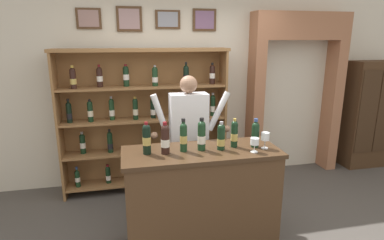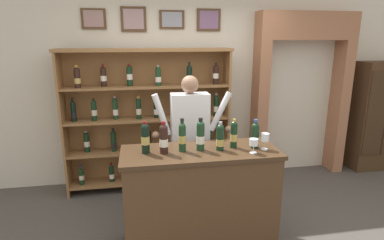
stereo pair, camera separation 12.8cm
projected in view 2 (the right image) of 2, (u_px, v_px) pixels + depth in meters
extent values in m
cube|color=beige|center=(190.00, 75.00, 4.57)|extent=(12.00, 0.16, 3.08)
cube|color=#4C331E|center=(94.00, 19.00, 4.07)|extent=(0.31, 0.02, 0.26)
cube|color=gray|center=(93.00, 19.00, 4.06)|extent=(0.25, 0.01, 0.21)
cube|color=#4C331E|center=(134.00, 19.00, 4.16)|extent=(0.33, 0.02, 0.32)
cube|color=gray|center=(134.00, 19.00, 4.14)|extent=(0.27, 0.01, 0.26)
cube|color=#4C331E|center=(172.00, 20.00, 4.24)|extent=(0.34, 0.02, 0.24)
cube|color=gray|center=(172.00, 19.00, 4.23)|extent=(0.27, 0.01, 0.19)
cube|color=#4C331E|center=(209.00, 20.00, 4.33)|extent=(0.33, 0.02, 0.30)
cube|color=#735172|center=(209.00, 20.00, 4.31)|extent=(0.26, 0.01, 0.24)
cube|color=olive|center=(64.00, 125.00, 4.06)|extent=(0.03, 0.34, 1.93)
cube|color=olive|center=(226.00, 118.00, 4.42)|extent=(0.03, 0.34, 1.93)
cube|color=olive|center=(148.00, 119.00, 4.39)|extent=(2.19, 0.02, 1.93)
cube|color=olive|center=(150.00, 179.00, 4.45)|extent=(2.13, 0.32, 0.02)
cylinder|color=#19381E|center=(82.00, 178.00, 4.23)|extent=(0.07, 0.07, 0.19)
sphere|color=#19381E|center=(81.00, 171.00, 4.21)|extent=(0.06, 0.06, 0.06)
cylinder|color=#19381E|center=(81.00, 168.00, 4.20)|extent=(0.03, 0.03, 0.08)
cylinder|color=navy|center=(80.00, 166.00, 4.19)|extent=(0.03, 0.03, 0.03)
cylinder|color=silver|center=(82.00, 177.00, 4.23)|extent=(0.07, 0.07, 0.06)
cylinder|color=black|center=(112.00, 174.00, 4.33)|extent=(0.07, 0.07, 0.20)
sphere|color=black|center=(111.00, 167.00, 4.30)|extent=(0.06, 0.06, 0.06)
cylinder|color=black|center=(111.00, 166.00, 4.30)|extent=(0.03, 0.03, 0.06)
cylinder|color=maroon|center=(111.00, 164.00, 4.29)|extent=(0.04, 0.04, 0.03)
cylinder|color=silver|center=(112.00, 176.00, 4.33)|extent=(0.07, 0.07, 0.06)
cylinder|color=black|center=(137.00, 173.00, 4.39)|extent=(0.07, 0.07, 0.19)
sphere|color=black|center=(136.00, 166.00, 4.36)|extent=(0.06, 0.06, 0.06)
cylinder|color=black|center=(136.00, 164.00, 4.36)|extent=(0.03, 0.03, 0.07)
cylinder|color=navy|center=(136.00, 163.00, 4.35)|extent=(0.03, 0.03, 0.03)
cylinder|color=black|center=(137.00, 173.00, 4.39)|extent=(0.07, 0.07, 0.06)
cylinder|color=black|center=(162.00, 171.00, 4.43)|extent=(0.07, 0.07, 0.20)
sphere|color=black|center=(162.00, 164.00, 4.40)|extent=(0.06, 0.06, 0.06)
cylinder|color=black|center=(162.00, 162.00, 4.39)|extent=(0.03, 0.03, 0.08)
cylinder|color=black|center=(162.00, 160.00, 4.38)|extent=(0.03, 0.03, 0.03)
cylinder|color=beige|center=(162.00, 171.00, 4.43)|extent=(0.07, 0.07, 0.06)
cylinder|color=black|center=(185.00, 169.00, 4.53)|extent=(0.07, 0.07, 0.19)
sphere|color=black|center=(185.00, 162.00, 4.50)|extent=(0.06, 0.06, 0.06)
cylinder|color=black|center=(185.00, 160.00, 4.49)|extent=(0.03, 0.03, 0.08)
cylinder|color=navy|center=(185.00, 158.00, 4.49)|extent=(0.04, 0.04, 0.03)
cylinder|color=tan|center=(185.00, 169.00, 4.53)|extent=(0.07, 0.07, 0.06)
cylinder|color=black|center=(209.00, 167.00, 4.60)|extent=(0.07, 0.07, 0.19)
sphere|color=black|center=(209.00, 160.00, 4.58)|extent=(0.06, 0.06, 0.06)
cylinder|color=black|center=(209.00, 158.00, 4.57)|extent=(0.03, 0.03, 0.08)
cylinder|color=#B79338|center=(209.00, 156.00, 4.56)|extent=(0.04, 0.04, 0.03)
cylinder|color=beige|center=(209.00, 167.00, 4.61)|extent=(0.07, 0.07, 0.06)
cube|color=olive|center=(149.00, 150.00, 4.34)|extent=(2.13, 0.32, 0.02)
cylinder|color=black|center=(87.00, 144.00, 4.20)|extent=(0.07, 0.07, 0.23)
sphere|color=black|center=(86.00, 135.00, 4.17)|extent=(0.07, 0.07, 0.07)
cylinder|color=black|center=(86.00, 133.00, 4.16)|extent=(0.03, 0.03, 0.06)
cylinder|color=#99999E|center=(86.00, 132.00, 4.16)|extent=(0.03, 0.03, 0.03)
cylinder|color=silver|center=(87.00, 144.00, 4.20)|extent=(0.07, 0.07, 0.07)
cylinder|color=black|center=(114.00, 142.00, 4.23)|extent=(0.07, 0.07, 0.24)
sphere|color=black|center=(113.00, 134.00, 4.20)|extent=(0.07, 0.07, 0.07)
cylinder|color=black|center=(113.00, 131.00, 4.19)|extent=(0.03, 0.03, 0.08)
cylinder|color=black|center=(113.00, 129.00, 4.18)|extent=(0.03, 0.03, 0.03)
cylinder|color=black|center=(114.00, 145.00, 4.24)|extent=(0.07, 0.07, 0.08)
cylinder|color=black|center=(149.00, 141.00, 4.31)|extent=(0.07, 0.07, 0.23)
sphere|color=black|center=(148.00, 132.00, 4.28)|extent=(0.07, 0.07, 0.07)
cylinder|color=black|center=(148.00, 130.00, 4.28)|extent=(0.03, 0.03, 0.07)
cylinder|color=maroon|center=(148.00, 128.00, 4.27)|extent=(0.03, 0.03, 0.03)
cylinder|color=black|center=(149.00, 141.00, 4.31)|extent=(0.07, 0.07, 0.07)
cylinder|color=black|center=(179.00, 140.00, 4.36)|extent=(0.07, 0.07, 0.23)
sphere|color=black|center=(179.00, 131.00, 4.33)|extent=(0.07, 0.07, 0.07)
cylinder|color=black|center=(179.00, 129.00, 4.32)|extent=(0.03, 0.03, 0.08)
cylinder|color=#B79338|center=(179.00, 127.00, 4.31)|extent=(0.03, 0.03, 0.03)
cylinder|color=black|center=(179.00, 142.00, 4.37)|extent=(0.07, 0.07, 0.07)
cylinder|color=#19381E|center=(209.00, 138.00, 4.41)|extent=(0.07, 0.07, 0.24)
sphere|color=#19381E|center=(209.00, 130.00, 4.38)|extent=(0.07, 0.07, 0.07)
cylinder|color=#19381E|center=(209.00, 128.00, 4.37)|extent=(0.03, 0.03, 0.06)
cylinder|color=#B79338|center=(209.00, 127.00, 4.37)|extent=(0.04, 0.04, 0.03)
cylinder|color=black|center=(209.00, 140.00, 4.41)|extent=(0.07, 0.07, 0.08)
cube|color=olive|center=(148.00, 119.00, 4.23)|extent=(2.13, 0.32, 0.02)
cylinder|color=black|center=(74.00, 113.00, 4.03)|extent=(0.07, 0.07, 0.23)
sphere|color=black|center=(73.00, 104.00, 4.00)|extent=(0.07, 0.07, 0.07)
cylinder|color=black|center=(72.00, 101.00, 3.99)|extent=(0.03, 0.03, 0.08)
cylinder|color=black|center=(72.00, 99.00, 3.99)|extent=(0.03, 0.03, 0.03)
cylinder|color=black|center=(74.00, 115.00, 4.04)|extent=(0.07, 0.07, 0.07)
cylinder|color=black|center=(94.00, 112.00, 4.07)|extent=(0.07, 0.07, 0.23)
sphere|color=black|center=(93.00, 103.00, 4.04)|extent=(0.07, 0.07, 0.07)
cylinder|color=black|center=(93.00, 101.00, 4.03)|extent=(0.03, 0.03, 0.06)
cylinder|color=black|center=(93.00, 100.00, 4.03)|extent=(0.03, 0.03, 0.03)
cylinder|color=beige|center=(94.00, 113.00, 4.07)|extent=(0.07, 0.07, 0.07)
cylinder|color=#19381E|center=(115.00, 110.00, 4.15)|extent=(0.07, 0.07, 0.24)
sphere|color=#19381E|center=(115.00, 101.00, 4.12)|extent=(0.07, 0.07, 0.07)
cylinder|color=#19381E|center=(115.00, 99.00, 4.11)|extent=(0.03, 0.03, 0.07)
cylinder|color=#99999E|center=(115.00, 97.00, 4.10)|extent=(0.03, 0.03, 0.03)
cylinder|color=silver|center=(116.00, 112.00, 4.16)|extent=(0.07, 0.07, 0.08)
cylinder|color=black|center=(139.00, 110.00, 4.16)|extent=(0.07, 0.07, 0.25)
sphere|color=black|center=(138.00, 100.00, 4.12)|extent=(0.07, 0.07, 0.07)
cylinder|color=black|center=(138.00, 99.00, 4.12)|extent=(0.03, 0.03, 0.06)
cylinder|color=#B79338|center=(138.00, 97.00, 4.11)|extent=(0.03, 0.03, 0.03)
cylinder|color=beige|center=(139.00, 111.00, 4.16)|extent=(0.07, 0.07, 0.08)
cylinder|color=black|center=(156.00, 109.00, 4.23)|extent=(0.07, 0.07, 0.23)
sphere|color=black|center=(156.00, 100.00, 4.20)|extent=(0.07, 0.07, 0.07)
cylinder|color=black|center=(156.00, 98.00, 4.20)|extent=(0.03, 0.03, 0.07)
cylinder|color=#99999E|center=(156.00, 96.00, 4.19)|extent=(0.03, 0.03, 0.03)
cylinder|color=silver|center=(156.00, 112.00, 4.24)|extent=(0.07, 0.07, 0.07)
cylinder|color=black|center=(177.00, 109.00, 4.28)|extent=(0.07, 0.07, 0.23)
sphere|color=black|center=(177.00, 100.00, 4.25)|extent=(0.07, 0.07, 0.07)
cylinder|color=black|center=(177.00, 98.00, 4.24)|extent=(0.03, 0.03, 0.06)
cylinder|color=navy|center=(177.00, 96.00, 4.23)|extent=(0.04, 0.04, 0.03)
cylinder|color=tan|center=(177.00, 109.00, 4.28)|extent=(0.07, 0.07, 0.07)
cylinder|color=#19381E|center=(198.00, 109.00, 4.28)|extent=(0.07, 0.07, 0.23)
sphere|color=#19381E|center=(198.00, 100.00, 4.25)|extent=(0.07, 0.07, 0.07)
cylinder|color=#19381E|center=(198.00, 98.00, 4.24)|extent=(0.03, 0.03, 0.06)
cylinder|color=maroon|center=(198.00, 97.00, 4.24)|extent=(0.04, 0.04, 0.03)
cylinder|color=black|center=(198.00, 109.00, 4.28)|extent=(0.07, 0.07, 0.07)
cylinder|color=black|center=(216.00, 107.00, 4.32)|extent=(0.07, 0.07, 0.25)
sphere|color=black|center=(216.00, 98.00, 4.29)|extent=(0.07, 0.07, 0.07)
cylinder|color=black|center=(216.00, 96.00, 4.28)|extent=(0.03, 0.03, 0.07)
cylinder|color=#99999E|center=(216.00, 94.00, 4.28)|extent=(0.04, 0.04, 0.03)
cylinder|color=silver|center=(216.00, 109.00, 4.33)|extent=(0.07, 0.07, 0.08)
cube|color=olive|center=(147.00, 87.00, 4.12)|extent=(2.13, 0.32, 0.02)
cylinder|color=black|center=(77.00, 79.00, 3.91)|extent=(0.08, 0.08, 0.21)
sphere|color=black|center=(77.00, 70.00, 3.88)|extent=(0.07, 0.07, 0.07)
cylinder|color=black|center=(76.00, 68.00, 3.87)|extent=(0.03, 0.03, 0.07)
cylinder|color=#B79338|center=(76.00, 66.00, 3.86)|extent=(0.04, 0.04, 0.03)
cylinder|color=tan|center=(78.00, 81.00, 3.91)|extent=(0.08, 0.08, 0.07)
cylinder|color=black|center=(104.00, 78.00, 4.03)|extent=(0.08, 0.08, 0.21)
sphere|color=black|center=(103.00, 70.00, 4.00)|extent=(0.07, 0.07, 0.07)
cylinder|color=black|center=(103.00, 67.00, 4.00)|extent=(0.03, 0.03, 0.07)
cylinder|color=maroon|center=(103.00, 65.00, 3.99)|extent=(0.03, 0.03, 0.03)
cylinder|color=silver|center=(104.00, 78.00, 4.03)|extent=(0.08, 0.08, 0.07)
cylinder|color=black|center=(130.00, 77.00, 4.07)|extent=(0.08, 0.08, 0.22)
sphere|color=black|center=(129.00, 68.00, 4.04)|extent=(0.07, 0.07, 0.07)
cylinder|color=black|center=(129.00, 67.00, 4.03)|extent=(0.03, 0.03, 0.06)
cylinder|color=maroon|center=(129.00, 65.00, 4.03)|extent=(0.04, 0.04, 0.03)
cylinder|color=silver|center=(130.00, 77.00, 4.07)|extent=(0.08, 0.08, 0.07)
cylinder|color=#19381E|center=(158.00, 78.00, 4.09)|extent=(0.08, 0.08, 0.21)
sphere|color=#19381E|center=(158.00, 69.00, 4.07)|extent=(0.07, 0.07, 0.07)
cylinder|color=#19381E|center=(158.00, 68.00, 4.06)|extent=(0.03, 0.03, 0.06)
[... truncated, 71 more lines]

